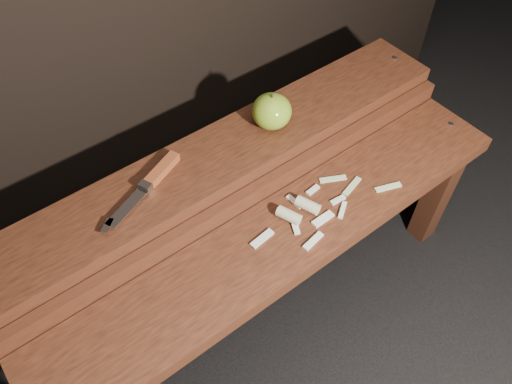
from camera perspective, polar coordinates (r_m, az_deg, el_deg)
ground at (r=1.48m, az=1.45°, el=-12.56°), size 60.00×60.00×0.00m
bench_front_tier at (r=1.15m, az=3.71°, el=-6.79°), size 1.20×0.20×0.42m
bench_rear_tier at (r=1.21m, az=-3.06°, el=2.01°), size 1.20×0.21×0.50m
apple at (r=1.17m, az=1.81°, el=9.21°), size 0.09×0.09×0.10m
knife at (r=1.09m, az=-11.64°, el=1.49°), size 0.23×0.11×0.02m
apple_scraps at (r=1.12m, az=5.80°, el=-2.07°), size 0.39×0.14×0.03m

